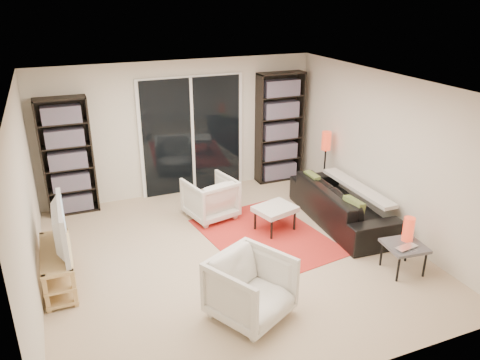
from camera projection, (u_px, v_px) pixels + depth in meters
name	position (u px, v px, depth m)	size (l,w,h in m)	color
floor	(232.00, 255.00, 6.64)	(5.00, 5.00, 0.00)	#CEB092
wall_back	(180.00, 129.00, 8.33)	(5.00, 0.02, 2.40)	beige
wall_front	(335.00, 276.00, 4.05)	(5.00, 0.02, 2.40)	beige
wall_left	(26.00, 207.00, 5.31)	(0.02, 5.00, 2.40)	beige
wall_right	(385.00, 153.00, 7.06)	(0.02, 5.00, 2.40)	beige
ceiling	(230.00, 86.00, 5.74)	(5.00, 5.00, 0.02)	white
sliding_door	(192.00, 136.00, 8.43)	(1.92, 0.08, 2.16)	white
bookshelf_left	(68.00, 157.00, 7.59)	(0.80, 0.30, 1.95)	black
bookshelf_right	(280.00, 128.00, 8.91)	(0.90, 0.30, 2.10)	black
tv_stand	(58.00, 267.00, 5.88)	(0.37, 1.15, 0.50)	#E2B87C
tv	(53.00, 228.00, 5.68)	(1.07, 0.14, 0.61)	black
rug	(265.00, 236.00, 7.13)	(1.59, 2.15, 0.01)	red
sofa	(342.00, 204.00, 7.49)	(2.17, 0.85, 0.63)	black
armchair_back	(210.00, 198.00, 7.63)	(0.73, 0.75, 0.68)	silver
armchair_front	(251.00, 288.00, 5.27)	(0.80, 0.82, 0.75)	silver
ottoman	(275.00, 210.00, 7.21)	(0.70, 0.63, 0.40)	silver
side_table	(404.00, 247.00, 6.14)	(0.54, 0.54, 0.40)	#505055
laptop	(409.00, 249.00, 5.99)	(0.31, 0.20, 0.02)	silver
table_lamp	(408.00, 229.00, 6.17)	(0.15, 0.15, 0.33)	red
floor_lamp	(326.00, 149.00, 8.23)	(0.18, 0.18, 1.21)	black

